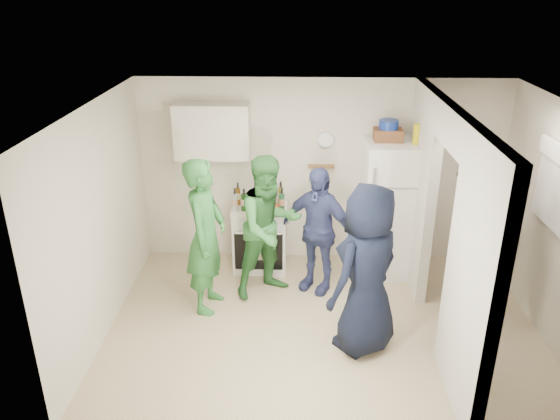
# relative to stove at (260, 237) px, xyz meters

# --- Properties ---
(floor) EXTENTS (4.80, 4.80, 0.00)m
(floor) POSITION_rel_stove_xyz_m (0.80, -1.37, -0.43)
(floor) COLOR #C5B08B
(floor) RESTS_ON ground
(wall_back) EXTENTS (4.80, 0.00, 4.80)m
(wall_back) POSITION_rel_stove_xyz_m (0.80, 0.33, 0.82)
(wall_back) COLOR silver
(wall_back) RESTS_ON floor
(wall_front) EXTENTS (4.80, 0.00, 4.80)m
(wall_front) POSITION_rel_stove_xyz_m (0.80, -3.07, 0.82)
(wall_front) COLOR silver
(wall_front) RESTS_ON floor
(wall_left) EXTENTS (0.00, 3.40, 3.40)m
(wall_left) POSITION_rel_stove_xyz_m (-1.60, -1.37, 0.82)
(wall_left) COLOR silver
(wall_left) RESTS_ON floor
(wall_right) EXTENTS (0.00, 3.40, 3.40)m
(wall_right) POSITION_rel_stove_xyz_m (3.20, -1.37, 0.82)
(wall_right) COLOR silver
(wall_right) RESTS_ON floor
(ceiling) EXTENTS (4.80, 4.80, 0.00)m
(ceiling) POSITION_rel_stove_xyz_m (0.80, -1.37, 2.07)
(ceiling) COLOR white
(ceiling) RESTS_ON wall_back
(partition_pier_back) EXTENTS (0.12, 1.20, 2.50)m
(partition_pier_back) POSITION_rel_stove_xyz_m (2.00, -0.27, 0.82)
(partition_pier_back) COLOR silver
(partition_pier_back) RESTS_ON floor
(partition_pier_front) EXTENTS (0.12, 1.20, 2.50)m
(partition_pier_front) POSITION_rel_stove_xyz_m (2.00, -2.47, 0.82)
(partition_pier_front) COLOR silver
(partition_pier_front) RESTS_ON floor
(partition_header) EXTENTS (0.12, 1.00, 0.40)m
(partition_header) POSITION_rel_stove_xyz_m (2.00, -1.37, 1.87)
(partition_header) COLOR silver
(partition_header) RESTS_ON partition_pier_back
(stove) EXTENTS (0.72, 0.60, 0.86)m
(stove) POSITION_rel_stove_xyz_m (0.00, 0.00, 0.00)
(stove) COLOR white
(stove) RESTS_ON floor
(upper_cabinet) EXTENTS (0.95, 0.34, 0.70)m
(upper_cabinet) POSITION_rel_stove_xyz_m (-0.60, 0.15, 1.42)
(upper_cabinet) COLOR silver
(upper_cabinet) RESTS_ON wall_back
(fridge) EXTENTS (0.73, 0.71, 1.78)m
(fridge) POSITION_rel_stove_xyz_m (1.70, -0.03, 0.46)
(fridge) COLOR white
(fridge) RESTS_ON floor
(wicker_basket) EXTENTS (0.35, 0.25, 0.15)m
(wicker_basket) POSITION_rel_stove_xyz_m (1.60, 0.02, 1.43)
(wicker_basket) COLOR brown
(wicker_basket) RESTS_ON fridge
(blue_bowl) EXTENTS (0.24, 0.24, 0.11)m
(blue_bowl) POSITION_rel_stove_xyz_m (1.60, 0.02, 1.56)
(blue_bowl) COLOR navy
(blue_bowl) RESTS_ON wicker_basket
(yellow_cup_stack_top) EXTENTS (0.09, 0.09, 0.25)m
(yellow_cup_stack_top) POSITION_rel_stove_xyz_m (1.92, -0.13, 1.48)
(yellow_cup_stack_top) COLOR yellow
(yellow_cup_stack_top) RESTS_ON fridge
(wall_clock) EXTENTS (0.22, 0.02, 0.22)m
(wall_clock) POSITION_rel_stove_xyz_m (0.85, 0.31, 1.27)
(wall_clock) COLOR white
(wall_clock) RESTS_ON wall_back
(spice_shelf) EXTENTS (0.35, 0.08, 0.03)m
(spice_shelf) POSITION_rel_stove_xyz_m (0.80, 0.28, 0.92)
(spice_shelf) COLOR olive
(spice_shelf) RESTS_ON wall_back
(nook_window) EXTENTS (0.03, 0.70, 0.80)m
(nook_window) POSITION_rel_stove_xyz_m (3.18, -1.17, 1.22)
(nook_window) COLOR black
(nook_window) RESTS_ON wall_right
(nook_window_frame) EXTENTS (0.04, 0.76, 0.86)m
(nook_window_frame) POSITION_rel_stove_xyz_m (3.17, -1.17, 1.22)
(nook_window_frame) COLOR white
(nook_window_frame) RESTS_ON wall_right
(nook_valance) EXTENTS (0.04, 0.82, 0.18)m
(nook_valance) POSITION_rel_stove_xyz_m (3.14, -1.17, 1.57)
(nook_valance) COLOR white
(nook_valance) RESTS_ON wall_right
(yellow_cup_stack_stove) EXTENTS (0.09, 0.09, 0.25)m
(yellow_cup_stack_stove) POSITION_rel_stove_xyz_m (-0.12, -0.22, 0.55)
(yellow_cup_stack_stove) COLOR #F6FB15
(yellow_cup_stack_stove) RESTS_ON stove
(red_cup) EXTENTS (0.09, 0.09, 0.12)m
(red_cup) POSITION_rel_stove_xyz_m (0.22, -0.20, 0.49)
(red_cup) COLOR red
(red_cup) RESTS_ON stove
(person_green_left) EXTENTS (0.54, 0.73, 1.85)m
(person_green_left) POSITION_rel_stove_xyz_m (-0.55, -1.00, 0.50)
(person_green_left) COLOR #327E37
(person_green_left) RESTS_ON floor
(person_green_center) EXTENTS (1.09, 1.04, 1.78)m
(person_green_center) POSITION_rel_stove_xyz_m (0.16, -0.65, 0.46)
(person_green_center) COLOR #3C8942
(person_green_center) RESTS_ON floor
(person_denim) EXTENTS (1.02, 0.81, 1.62)m
(person_denim) POSITION_rel_stove_xyz_m (0.74, -0.54, 0.38)
(person_denim) COLOR #3C4882
(person_denim) RESTS_ON floor
(person_navy) EXTENTS (1.05, 1.04, 1.84)m
(person_navy) POSITION_rel_stove_xyz_m (1.21, -1.72, 0.49)
(person_navy) COLOR black
(person_navy) RESTS_ON floor
(person_nook) EXTENTS (1.16, 1.45, 1.96)m
(person_nook) POSITION_rel_stove_xyz_m (2.53, -1.14, 0.55)
(person_nook) COLOR black
(person_nook) RESTS_ON floor
(bottle_a) EXTENTS (0.06, 0.06, 0.31)m
(bottle_a) POSITION_rel_stove_xyz_m (-0.29, 0.11, 0.58)
(bottle_a) COLOR brown
(bottle_a) RESTS_ON stove
(bottle_b) EXTENTS (0.08, 0.08, 0.30)m
(bottle_b) POSITION_rel_stove_xyz_m (-0.19, -0.08, 0.58)
(bottle_b) COLOR #194517
(bottle_b) RESTS_ON stove
(bottle_c) EXTENTS (0.07, 0.07, 0.31)m
(bottle_c) POSITION_rel_stove_xyz_m (-0.07, 0.16, 0.59)
(bottle_c) COLOR #B5B8C4
(bottle_c) RESTS_ON stove
(bottle_d) EXTENTS (0.07, 0.07, 0.24)m
(bottle_d) POSITION_rel_stove_xyz_m (0.02, -0.04, 0.55)
(bottle_d) COLOR brown
(bottle_d) RESTS_ON stove
(bottle_e) EXTENTS (0.08, 0.08, 0.25)m
(bottle_e) POSITION_rel_stove_xyz_m (0.09, 0.20, 0.55)
(bottle_e) COLOR #B8B9CC
(bottle_e) RESTS_ON stove
(bottle_f) EXTENTS (0.06, 0.06, 0.30)m
(bottle_f) POSITION_rel_stove_xyz_m (0.19, 0.00, 0.58)
(bottle_f) COLOR #153513
(bottle_f) RESTS_ON stove
(bottle_g) EXTENTS (0.07, 0.07, 0.32)m
(bottle_g) POSITION_rel_stove_xyz_m (0.27, 0.14, 0.59)
(bottle_g) COLOR olive
(bottle_g) RESTS_ON stove
(bottle_h) EXTENTS (0.07, 0.07, 0.32)m
(bottle_h) POSITION_rel_stove_xyz_m (-0.31, -0.11, 0.59)
(bottle_h) COLOR #B0B6BD
(bottle_h) RESTS_ON stove
(bottle_i) EXTENTS (0.06, 0.06, 0.30)m
(bottle_i) POSITION_rel_stove_xyz_m (0.05, 0.09, 0.58)
(bottle_i) COLOR brown
(bottle_i) RESTS_ON stove
(bottle_j) EXTENTS (0.07, 0.07, 0.32)m
(bottle_j) POSITION_rel_stove_xyz_m (0.29, -0.09, 0.59)
(bottle_j) COLOR #1D5432
(bottle_j) RESTS_ON stove
(bottle_k) EXTENTS (0.06, 0.06, 0.25)m
(bottle_k) POSITION_rel_stove_xyz_m (-0.20, 0.05, 0.55)
(bottle_k) COLOR brown
(bottle_k) RESTS_ON stove
(bottle_l) EXTENTS (0.06, 0.06, 0.28)m
(bottle_l) POSITION_rel_stove_xyz_m (0.16, -0.14, 0.57)
(bottle_l) COLOR #A3ABB4
(bottle_l) RESTS_ON stove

